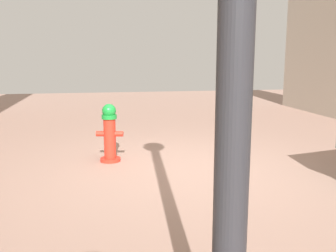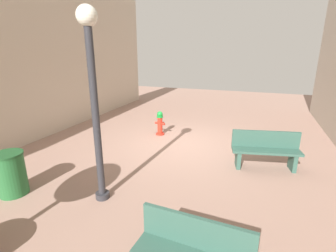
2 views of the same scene
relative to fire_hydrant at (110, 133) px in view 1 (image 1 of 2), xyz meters
The scene contains 2 objects.
ground_plane 1.26m from the fire_hydrant, 146.97° to the left, with size 23.40×23.40×0.00m, color #9E7A6B.
fire_hydrant is the anchor object (origin of this frame).
Camera 1 is at (1.12, 4.84, 1.53)m, focal length 40.30 mm.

